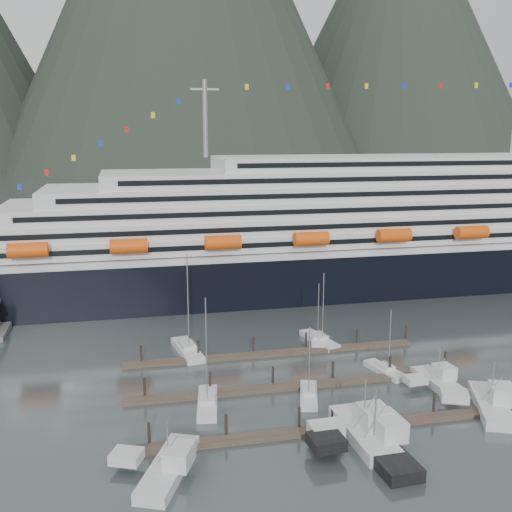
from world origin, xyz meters
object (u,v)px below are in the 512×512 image
at_px(cruise_ship, 377,235).
at_px(trawler_e, 437,381).
at_px(trawler_c, 373,441).
at_px(sailboat_f, 318,340).
at_px(trawler_d, 490,403).
at_px(sailboat_c, 309,396).
at_px(trawler_a, 167,466).
at_px(sailboat_b, 207,403).
at_px(sailboat_g, 319,340).
at_px(trawler_b, 363,431).
at_px(sailboat_h, 385,371).
at_px(sailboat_e, 187,350).

relative_size(cruise_ship, trawler_e, 21.37).
distance_m(cruise_ship, trawler_c, 77.34).
bearing_deg(sailboat_f, trawler_d, -138.15).
xyz_separation_m(sailboat_c, trawler_a, (-20.25, -14.22, 0.48)).
bearing_deg(trawler_c, sailboat_b, 45.45).
bearing_deg(cruise_ship, sailboat_b, -131.08).
xyz_separation_m(sailboat_g, trawler_a, (-28.75, -34.94, 0.47)).
height_order(cruise_ship, trawler_a, cruise_ship).
bearing_deg(trawler_a, trawler_b, -61.18).
relative_size(sailboat_c, trawler_e, 1.10).
relative_size(sailboat_g, trawler_b, 1.03).
xyz_separation_m(trawler_b, trawler_c, (0.23, -2.42, -0.02)).
bearing_deg(sailboat_h, sailboat_e, 47.68).
distance_m(cruise_ship, sailboat_g, 44.92).
relative_size(cruise_ship, sailboat_f, 19.09).
height_order(sailboat_f, trawler_a, sailboat_f).
xyz_separation_m(cruise_ship, trawler_b, (-31.30, -67.53, -11.04)).
bearing_deg(trawler_e, trawler_a, 105.48).
xyz_separation_m(sailboat_e, sailboat_g, (22.77, 0.00, -0.05)).
xyz_separation_m(sailboat_g, sailboat_h, (5.37, -14.88, -0.02)).
xyz_separation_m(sailboat_e, trawler_b, (17.18, -32.58, 0.54)).
bearing_deg(trawler_d, sailboat_h, 51.64).
relative_size(sailboat_e, trawler_b, 1.37).
bearing_deg(sailboat_f, trawler_c, -171.72).
bearing_deg(trawler_a, sailboat_c, -31.92).
relative_size(sailboat_h, trawler_c, 0.67).
relative_size(trawler_b, trawler_e, 1.28).
height_order(sailboat_e, trawler_d, sailboat_e).
xyz_separation_m(trawler_a, trawler_c, (23.39, -0.07, 0.11)).
distance_m(sailboat_e, trawler_b, 36.83).
height_order(sailboat_f, trawler_c, sailboat_f).
bearing_deg(trawler_d, trawler_a, 119.63).
bearing_deg(sailboat_c, trawler_e, -73.44).
bearing_deg(sailboat_e, sailboat_f, -99.07).
distance_m(trawler_c, trawler_d, 19.77).
height_order(sailboat_c, sailboat_e, sailboat_e).
xyz_separation_m(sailboat_c, sailboat_g, (8.50, 20.72, 0.02)).
relative_size(cruise_ship, trawler_a, 16.65).
height_order(sailboat_b, trawler_c, sailboat_b).
bearing_deg(trawler_b, trawler_e, -55.39).
distance_m(cruise_ship, sailboat_e, 60.88).
xyz_separation_m(sailboat_g, trawler_e, (10.66, -20.87, 0.42)).
bearing_deg(sailboat_f, sailboat_b, 148.94).
xyz_separation_m(sailboat_e, trawler_a, (-5.98, -34.93, 0.41)).
distance_m(sailboat_b, trawler_b, 20.85).
xyz_separation_m(sailboat_c, trawler_d, (22.05, -8.51, 0.54)).
relative_size(sailboat_f, sailboat_g, 0.85).
height_order(sailboat_b, trawler_b, sailboat_b).
relative_size(trawler_a, trawler_d, 0.99).
height_order(sailboat_c, trawler_a, sailboat_c).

